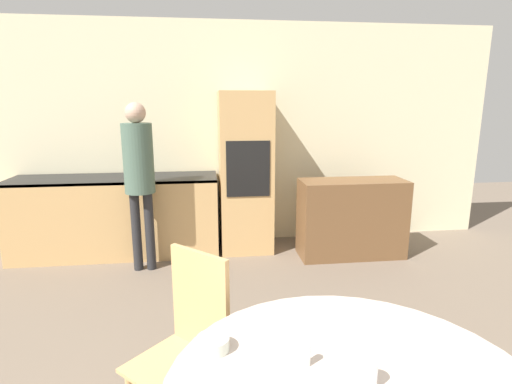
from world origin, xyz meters
The scene contains 9 objects.
wall_back centered at (0.00, 5.07, 1.30)m, with size 6.49×0.05×2.60m.
kitchen_counter centered at (-1.28, 4.73, 0.46)m, with size 2.24×0.60×0.88m.
oven_unit centered at (0.17, 4.74, 0.90)m, with size 0.58×0.59×1.81m.
sideboard centered at (1.32, 4.36, 0.43)m, with size 1.15×0.45×0.86m.
chair_far_left centered at (-0.38, 2.10, 0.53)m, with size 0.57×0.57×0.96m.
person_standing centered at (-0.92, 4.24, 1.06)m, with size 0.29×0.29×1.69m.
cup centered at (0.26, 1.39, 0.79)m, with size 0.07×0.07×0.10m.
bowl_centre centered at (-0.26, 1.67, 0.77)m, with size 0.13×0.13×0.05m.
salt_shaker centered at (0.08, 1.53, 0.79)m, with size 0.03×0.03×0.09m.
Camera 1 is at (-0.26, 0.27, 1.69)m, focal length 28.00 mm.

